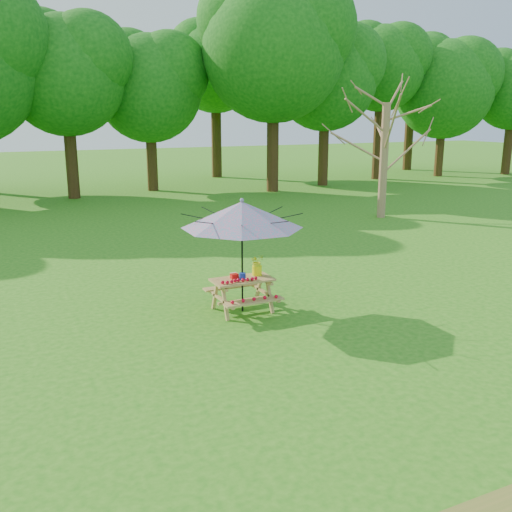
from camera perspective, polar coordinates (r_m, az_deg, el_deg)
name	(u,v)px	position (r m, az deg, el deg)	size (l,w,h in m)	color
ground	(465,374)	(9.36, 20.18, -11.01)	(120.00, 120.00, 0.00)	#247115
treeline	(117,20)	(28.80, -13.69, 21.96)	(60.00, 12.00, 16.00)	#0E5411
bare_tree	(390,52)	(22.13, 13.21, 19.23)	(6.43, 6.43, 9.85)	#8C674C
picnic_table	(242,295)	(11.35, -1.36, -3.95)	(1.20, 1.32, 0.67)	#AD7F4E
patio_umbrella	(242,215)	(10.96, -1.42, 4.15)	(3.14, 3.14, 2.27)	black
produce_bins	(238,276)	(11.26, -1.84, -2.00)	(0.26, 0.39, 0.13)	red
tomatoes_row	(239,280)	(11.02, -1.71, -2.44)	(0.77, 0.13, 0.07)	red
flower_bucket	(257,264)	(11.45, 0.10, -0.81)	(0.30, 0.28, 0.43)	#FBFE0D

